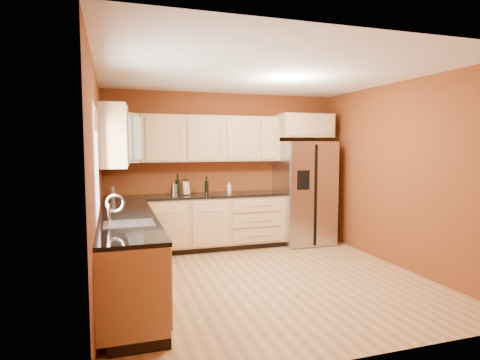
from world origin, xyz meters
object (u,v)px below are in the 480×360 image
object	(u,v)px
canister_left	(174,190)
soap_dispenser	(229,188)
knife_block	(185,188)
refrigerator	(304,193)
wine_bottle_a	(207,185)

from	to	relation	value
canister_left	soap_dispenser	xyz separation A→B (m)	(0.93, 0.10, -0.00)
knife_block	refrigerator	bearing A→B (deg)	-19.77
wine_bottle_a	knife_block	bearing A→B (deg)	176.45
knife_block	soap_dispenser	distance (m)	0.74
refrigerator	soap_dispenser	world-z (taller)	refrigerator
refrigerator	wine_bottle_a	world-z (taller)	refrigerator
canister_left	wine_bottle_a	distance (m)	0.54
wine_bottle_a	soap_dispenser	size ratio (longest dim) A/B	1.65
refrigerator	soap_dispenser	size ratio (longest dim) A/B	9.81
canister_left	knife_block	xyz separation A→B (m)	(0.19, 0.09, 0.01)
refrigerator	soap_dispenser	xyz separation A→B (m)	(-1.33, 0.11, 0.12)
wine_bottle_a	knife_block	xyz separation A→B (m)	(-0.35, 0.02, -0.04)
canister_left	wine_bottle_a	xyz separation A→B (m)	(0.54, 0.06, 0.06)
refrigerator	canister_left	world-z (taller)	refrigerator
wine_bottle_a	knife_block	distance (m)	0.35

